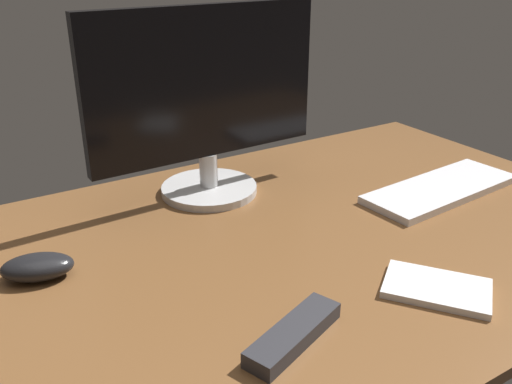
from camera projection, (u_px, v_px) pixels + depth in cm
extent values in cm
cube|color=brown|center=(281.00, 245.00, 98.21)|extent=(140.00, 84.00, 2.00)
cylinder|color=silver|center=(209.00, 189.00, 116.57)|extent=(20.16, 20.16, 1.60)
cylinder|color=silver|center=(208.00, 170.00, 114.80)|extent=(3.77, 3.77, 7.08)
cube|color=black|center=(205.00, 83.00, 107.35)|extent=(49.55, 4.10, 29.48)
cube|color=white|center=(441.00, 189.00, 116.69)|extent=(37.62, 15.78, 1.56)
ellipsoid|color=black|center=(37.00, 267.00, 85.91)|extent=(12.60, 9.73, 3.95)
cube|color=#2D2D33|center=(294.00, 334.00, 72.29)|extent=(17.11, 9.96, 2.35)
cube|color=white|center=(437.00, 288.00, 83.03)|extent=(17.14, 18.32, 1.14)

